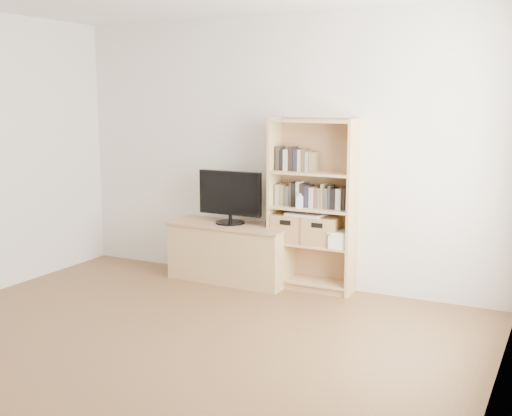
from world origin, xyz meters
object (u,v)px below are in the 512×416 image
Objects in this scene: bookshelf at (312,205)px; baby_monitor at (300,202)px; tv_stand at (231,253)px; television at (230,197)px; laptop at (306,214)px; basket_right at (322,230)px; basket_left at (291,228)px.

baby_monitor is (-0.09, -0.09, 0.04)m from bookshelf.
television is at bearing -178.86° from tv_stand.
bookshelf is at bearing 16.51° from laptop.
tv_stand is 10.73× the size of baby_monitor.
laptop is at bearing 6.45° from tv_stand.
tv_stand is 3.49× the size of laptop.
television is 2.10× the size of basket_right.
television is 2.11× the size of basket_left.
laptop is (0.79, 0.07, -0.12)m from television.
bookshelf reaches higher than basket_right.
bookshelf is 14.38× the size of baby_monitor.
baby_monitor is 0.35× the size of basket_right.
basket_right is at bearing 7.68° from laptop.
tv_stand is at bearing 172.90° from baby_monitor.
bookshelf is (0.84, 0.08, 0.54)m from tv_stand.
laptop reaches higher than basket_left.
basket_right is at bearing 18.04° from baby_monitor.
bookshelf is at bearing 6.83° from tv_stand.
tv_stand is at bearing -174.23° from basket_left.
baby_monitor reaches higher than tv_stand.
tv_stand is at bearing -174.52° from bookshelf.
television is at bearing -174.52° from bookshelf.
baby_monitor is at bearing -135.00° from bookshelf.
bookshelf is 0.13m from baby_monitor.
tv_stand is 0.91m from laptop.
basket_right is 0.92× the size of laptop.
television is 0.80m from laptop.
baby_monitor is (0.75, -0.01, 0.58)m from tv_stand.
laptop is at bearing -179.77° from basket_right.
basket_right is at bearing 4.96° from television.
basket_right is (0.32, 0.00, 0.00)m from basket_left.
television reaches higher than tv_stand.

